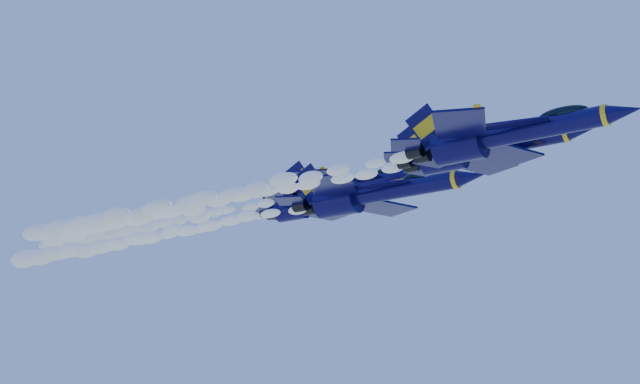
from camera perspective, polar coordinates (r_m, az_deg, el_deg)
The scene contains 10 objects.
jet_lead at distance 60.75m, azimuth 11.68°, elevation 3.62°, with size 15.93×13.06×5.92m.
smoke_trail_jet_lead at distance 74.50m, azimuth -8.25°, elevation -0.61°, with size 41.34×1.77×1.60m, color white.
jet_second at distance 67.53m, azimuth 10.28°, elevation 2.76°, with size 15.31×12.56×5.69m.
smoke_trail_jet_second at distance 81.31m, azimuth -7.57°, elevation -0.94°, with size 41.34×1.71×1.54m, color white.
jet_third at distance 80.43m, azimuth 3.49°, elevation -0.06°, with size 18.99×15.58×7.06m.
smoke_trail_jet_third at distance 97.35m, azimuth -11.37°, elevation -2.91°, with size 41.34×2.12×1.90m, color white.
jet_fourth at distance 94.31m, azimuth 2.01°, elevation 0.44°, with size 18.47×15.16×6.87m.
smoke_trail_jet_fourth at distance 111.16m, azimuth -10.67°, elevation -2.11°, with size 41.34×2.06×1.85m, color white.
jet_fifth at distance 106.60m, azimuth -0.22°, elevation -0.79°, with size 17.78×14.58×6.61m.
smoke_trail_jet_fifth at distance 123.88m, azimuth -11.20°, elevation -2.88°, with size 41.34×1.98×1.78m, color white.
Camera 1 is at (33.49, -65.55, 130.28)m, focal length 50.00 mm.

